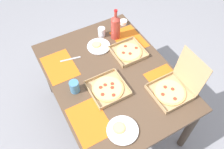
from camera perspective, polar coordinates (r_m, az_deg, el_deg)
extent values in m
plane|color=gray|center=(2.62, 0.00, -9.93)|extent=(6.00, 6.00, 0.00)
cylinder|color=#3F3328|center=(2.61, -15.69, 0.51)|extent=(0.07, 0.07, 0.70)
cylinder|color=#3F3328|center=(2.81, 1.90, 7.58)|extent=(0.07, 0.07, 0.70)
cylinder|color=#3F3328|center=(2.27, 18.55, -12.54)|extent=(0.07, 0.07, 0.70)
cube|color=brown|center=(2.02, 0.00, -0.26)|extent=(1.38, 1.03, 0.03)
cube|color=orange|center=(2.12, -12.84, 1.99)|extent=(0.36, 0.26, 0.00)
cube|color=orange|center=(1.78, -5.59, -11.45)|extent=(0.36, 0.26, 0.00)
cube|color=orange|center=(2.32, 4.23, 8.75)|extent=(0.36, 0.26, 0.00)
cube|color=orange|center=(2.01, 13.58, -2.08)|extent=(0.36, 0.26, 0.00)
cube|color=tan|center=(2.19, 4.07, 5.41)|extent=(0.28, 0.28, 0.01)
cube|color=tan|center=(2.26, 2.23, 7.97)|extent=(0.01, 0.28, 0.03)
cube|color=tan|center=(2.10, 6.10, 3.34)|extent=(0.01, 0.28, 0.03)
cube|color=tan|center=(2.12, 0.89, 4.44)|extent=(0.28, 0.01, 0.03)
cube|color=tan|center=(2.23, 7.16, 6.96)|extent=(0.28, 0.01, 0.03)
cylinder|color=#E0B76B|center=(2.18, 4.09, 5.58)|extent=(0.25, 0.25, 0.01)
cylinder|color=#EFD67F|center=(2.17, 4.10, 5.72)|extent=(0.23, 0.23, 0.00)
cylinder|color=red|center=(2.15, 4.51, 5.19)|extent=(0.03, 0.03, 0.00)
cylinder|color=red|center=(2.21, 6.02, 6.59)|extent=(0.03, 0.03, 0.00)
cylinder|color=red|center=(2.22, 3.36, 7.01)|extent=(0.03, 0.03, 0.00)
cylinder|color=red|center=(2.16, 2.84, 5.41)|extent=(0.03, 0.03, 0.00)
cube|color=tan|center=(1.92, -1.05, -3.64)|extent=(0.30, 0.30, 0.01)
cube|color=tan|center=(1.98, -3.08, -0.28)|extent=(0.01, 0.30, 0.03)
cube|color=tan|center=(1.83, 1.15, -6.62)|extent=(0.01, 0.30, 0.03)
cube|color=tan|center=(1.87, -5.04, -5.11)|extent=(0.30, 0.01, 0.03)
cube|color=tan|center=(1.94, 2.76, -1.61)|extent=(0.30, 0.01, 0.03)
cylinder|color=#E0B76B|center=(1.91, -1.05, -3.49)|extent=(0.26, 0.26, 0.01)
cylinder|color=#EFD67F|center=(1.90, -1.05, -3.35)|extent=(0.24, 0.24, 0.00)
cylinder|color=red|center=(1.86, 0.39, -5.11)|extent=(0.03, 0.03, 0.00)
cylinder|color=red|center=(1.90, 0.06, -3.24)|extent=(0.03, 0.03, 0.00)
cylinder|color=red|center=(1.92, 0.07, -2.29)|extent=(0.03, 0.03, 0.00)
cylinder|color=red|center=(1.92, -1.72, -2.59)|extent=(0.03, 0.03, 0.00)
cylinder|color=red|center=(1.90, -2.81, -3.19)|extent=(0.03, 0.03, 0.00)
cylinder|color=red|center=(1.86, -2.36, -4.95)|extent=(0.03, 0.03, 0.00)
cube|color=tan|center=(1.95, 14.05, -4.37)|extent=(0.30, 0.30, 0.01)
cube|color=tan|center=(2.00, 11.62, -1.08)|extent=(0.01, 0.30, 0.03)
cube|color=tan|center=(1.89, 16.84, -7.22)|extent=(0.01, 0.30, 0.03)
cube|color=tan|center=(1.87, 10.67, -5.92)|extent=(0.30, 0.01, 0.03)
cube|color=tan|center=(2.01, 17.37, -2.34)|extent=(0.30, 0.01, 0.03)
cylinder|color=#E0B76B|center=(1.95, 14.10, -4.22)|extent=(0.26, 0.26, 0.01)
cylinder|color=#EFD67F|center=(1.94, 14.14, -4.09)|extent=(0.24, 0.24, 0.00)
cylinder|color=red|center=(1.91, 15.35, -5.81)|extent=(0.03, 0.03, 0.00)
cylinder|color=red|center=(1.96, 14.80, -3.50)|extent=(0.03, 0.03, 0.00)
cylinder|color=red|center=(1.95, 13.04, -3.04)|extent=(0.03, 0.03, 0.00)
cylinder|color=red|center=(1.91, 12.48, -4.82)|extent=(0.03, 0.03, 0.00)
cube|color=tan|center=(1.90, 19.00, 0.82)|extent=(0.30, 0.04, 0.30)
cylinder|color=white|center=(2.24, -3.30, 6.90)|extent=(0.22, 0.22, 0.01)
cylinder|color=white|center=(2.23, -3.31, 7.04)|extent=(0.22, 0.22, 0.01)
cylinder|color=#E0B76B|center=(2.24, -3.89, 7.43)|extent=(0.09, 0.09, 0.01)
cylinder|color=#EFD67F|center=(2.23, -3.90, 7.54)|extent=(0.08, 0.08, 0.00)
cylinder|color=white|center=(1.73, 2.62, -13.69)|extent=(0.23, 0.23, 0.01)
cylinder|color=white|center=(1.72, 2.63, -13.58)|extent=(0.24, 0.24, 0.01)
cylinder|color=#E0B76B|center=(1.72, 1.77, -13.08)|extent=(0.10, 0.10, 0.01)
cylinder|color=#EFD67F|center=(1.72, 1.78, -12.99)|extent=(0.08, 0.08, 0.00)
cylinder|color=#B2382D|center=(2.27, 0.87, 11.32)|extent=(0.09, 0.09, 0.22)
cone|color=#B2382D|center=(2.19, 0.91, 13.88)|extent=(0.09, 0.09, 0.04)
cylinder|color=#B2382D|center=(2.16, 0.93, 14.83)|extent=(0.03, 0.03, 0.06)
cylinder|color=red|center=(2.14, 0.94, 15.55)|extent=(0.03, 0.03, 0.01)
cylinder|color=teal|center=(1.89, -9.25, -3.06)|extent=(0.08, 0.08, 0.11)
cylinder|color=silver|center=(2.33, -2.58, 10.47)|extent=(0.07, 0.07, 0.09)
cylinder|color=white|center=(2.49, 2.86, 12.82)|extent=(0.08, 0.08, 0.04)
cube|color=#B7B7BC|center=(2.16, -10.25, 3.77)|extent=(0.05, 0.19, 0.00)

